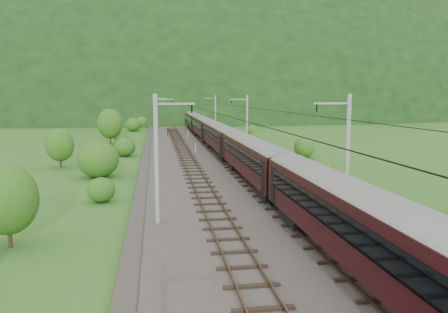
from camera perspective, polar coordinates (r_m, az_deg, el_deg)
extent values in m
plane|color=#295B1C|center=(28.67, 4.01, -8.66)|extent=(600.00, 600.00, 0.00)
cube|color=#38332D|center=(38.14, 0.65, -4.22)|extent=(14.00, 220.00, 0.30)
cube|color=brown|center=(37.69, -4.04, -3.85)|extent=(0.08, 220.00, 0.15)
cube|color=brown|center=(37.83, -1.86, -3.79)|extent=(0.08, 220.00, 0.15)
cube|color=black|center=(37.78, -2.95, -4.02)|extent=(2.40, 220.00, 0.12)
cube|color=brown|center=(38.38, 3.14, -3.63)|extent=(0.08, 220.00, 0.15)
cube|color=brown|center=(38.70, 5.22, -3.55)|extent=(0.08, 220.00, 0.15)
cube|color=black|center=(38.56, 4.18, -3.79)|extent=(2.40, 220.00, 0.12)
cylinder|color=gray|center=(27.05, -8.81, -0.40)|extent=(0.28, 0.28, 8.00)
cube|color=gray|center=(26.80, -6.38, 6.87)|extent=(2.40, 0.12, 0.12)
cylinder|color=black|center=(26.87, -4.23, 6.26)|extent=(0.10, 0.10, 0.50)
cylinder|color=gray|center=(58.90, -8.91, 4.06)|extent=(0.28, 0.28, 8.00)
cube|color=gray|center=(58.78, -7.80, 7.39)|extent=(2.40, 0.12, 0.12)
cylinder|color=black|center=(58.82, -6.81, 7.12)|extent=(0.10, 0.10, 0.50)
cylinder|color=gray|center=(90.85, -8.93, 5.39)|extent=(0.28, 0.28, 8.00)
cube|color=gray|center=(90.78, -8.22, 7.55)|extent=(2.40, 0.12, 0.12)
cylinder|color=black|center=(90.80, -7.58, 7.37)|extent=(0.10, 0.10, 0.50)
cylinder|color=gray|center=(122.83, -8.95, 6.03)|extent=(0.28, 0.28, 8.00)
cube|color=gray|center=(122.78, -8.42, 7.62)|extent=(2.40, 0.12, 0.12)
cylinder|color=black|center=(122.79, -7.94, 7.49)|extent=(0.10, 0.10, 0.50)
cylinder|color=gray|center=(154.82, -8.95, 6.40)|extent=(0.28, 0.28, 8.00)
cube|color=gray|center=(154.77, -8.53, 7.67)|extent=(2.40, 0.12, 0.12)
cylinder|color=black|center=(154.79, -8.16, 7.56)|extent=(0.10, 0.10, 0.50)
cylinder|color=gray|center=(29.75, 15.81, 0.14)|extent=(0.28, 0.28, 8.00)
cube|color=gray|center=(29.02, 13.90, 6.76)|extent=(2.40, 0.12, 0.12)
cylinder|color=black|center=(28.66, 12.02, 6.21)|extent=(0.10, 0.10, 0.50)
cylinder|color=gray|center=(60.19, 3.01, 4.23)|extent=(0.28, 0.28, 8.00)
cube|color=gray|center=(59.83, 1.90, 7.47)|extent=(2.40, 0.12, 0.12)
cylinder|color=black|center=(59.65, 0.95, 7.18)|extent=(0.10, 0.10, 0.50)
cylinder|color=gray|center=(91.69, -1.13, 5.51)|extent=(0.28, 0.28, 8.00)
cube|color=gray|center=(91.46, -1.88, 7.63)|extent=(2.40, 0.12, 0.12)
cylinder|color=black|center=(91.34, -2.51, 7.44)|extent=(0.10, 0.10, 0.50)
cylinder|color=gray|center=(123.45, -3.15, 6.12)|extent=(0.28, 0.28, 8.00)
cube|color=gray|center=(123.28, -3.72, 7.69)|extent=(2.40, 0.12, 0.12)
cylinder|color=black|center=(123.19, -4.19, 7.55)|extent=(0.10, 0.10, 0.50)
cylinder|color=gray|center=(155.31, -4.35, 6.48)|extent=(0.28, 0.28, 8.00)
cube|color=gray|center=(155.17, -4.81, 7.73)|extent=(2.40, 0.12, 0.12)
cylinder|color=black|center=(155.11, -5.18, 7.61)|extent=(0.10, 0.10, 0.50)
cylinder|color=black|center=(36.98, -3.02, 6.25)|extent=(0.03, 198.00, 0.03)
cylinder|color=black|center=(37.78, 4.28, 6.28)|extent=(0.03, 198.00, 0.03)
ellipsoid|color=black|center=(286.95, -7.70, 6.23)|extent=(504.00, 360.00, 244.00)
cube|color=black|center=(20.36, 16.61, -7.96)|extent=(2.59, 19.68, 2.68)
cylinder|color=slate|center=(20.07, 16.75, -4.64)|extent=(2.59, 19.58, 2.59)
cube|color=black|center=(19.76, 13.17, -7.35)|extent=(0.05, 17.32, 1.03)
cube|color=black|center=(20.87, 19.93, -6.80)|extent=(0.05, 17.32, 1.03)
cube|color=black|center=(26.96, 10.13, -7.69)|extent=(1.97, 2.86, 0.80)
cube|color=black|center=(39.34, 3.81, -0.06)|extent=(2.59, 19.68, 2.68)
cylinder|color=slate|center=(39.19, 3.83, 1.68)|extent=(2.59, 19.58, 2.59)
cube|color=black|center=(39.03, 1.93, 0.36)|extent=(0.05, 17.32, 1.03)
cube|color=black|center=(39.61, 5.67, 0.44)|extent=(0.05, 17.32, 1.03)
cube|color=black|center=(33.07, 6.41, -4.70)|extent=(1.97, 2.86, 0.80)
cube|color=black|center=(46.27, 1.92, -1.03)|extent=(1.97, 2.86, 0.80)
cube|color=black|center=(59.25, -0.52, 2.64)|extent=(2.59, 19.68, 2.68)
cylinder|color=slate|center=(59.15, -0.52, 3.81)|extent=(2.59, 19.58, 2.59)
cube|color=black|center=(59.04, -1.79, 2.93)|extent=(0.05, 17.32, 1.03)
cube|color=black|center=(59.42, 0.74, 2.97)|extent=(0.05, 17.32, 1.03)
cube|color=black|center=(52.69, 0.58, 0.07)|extent=(1.97, 2.86, 0.80)
cube|color=black|center=(66.21, -1.39, 1.68)|extent=(1.97, 2.86, 0.80)
cube|color=black|center=(79.39, -2.67, 3.98)|extent=(2.59, 19.68, 2.68)
cylinder|color=slate|center=(79.31, -2.67, 4.85)|extent=(2.59, 19.58, 2.59)
cube|color=black|center=(79.23, -3.62, 4.20)|extent=(0.05, 17.32, 1.03)
cube|color=black|center=(79.52, -1.72, 4.22)|extent=(0.05, 17.32, 1.03)
cube|color=black|center=(72.71, -2.07, 2.24)|extent=(1.97, 2.86, 0.80)
cube|color=black|center=(86.35, -3.16, 3.13)|extent=(1.97, 2.86, 0.80)
cube|color=black|center=(99.62, -3.95, 4.77)|extent=(2.59, 19.68, 2.68)
cylinder|color=slate|center=(99.56, -3.96, 5.46)|extent=(2.59, 19.58, 2.59)
cube|color=black|center=(99.50, -4.71, 4.94)|extent=(0.05, 17.32, 1.03)
cube|color=black|center=(99.72, -3.19, 4.96)|extent=(0.05, 17.32, 1.03)
cube|color=black|center=(92.89, -3.57, 3.47)|extent=(1.97, 2.86, 0.80)
cube|color=black|center=(106.58, -4.26, 4.03)|extent=(1.97, 2.86, 0.80)
cube|color=#142F9E|center=(127.92, -5.06, 5.45)|extent=(2.59, 16.10, 2.68)
cylinder|color=slate|center=(127.87, -5.07, 5.99)|extent=(2.59, 16.02, 2.59)
cube|color=black|center=(127.82, -5.65, 5.59)|extent=(0.05, 14.17, 1.03)
cube|color=black|center=(128.00, -4.47, 5.61)|extent=(0.05, 14.17, 1.03)
cube|color=black|center=(122.39, -4.87, 4.53)|extent=(1.97, 2.86, 0.80)
cube|color=black|center=(133.62, -5.22, 4.81)|extent=(1.97, 2.86, 0.80)
cube|color=yellow|center=(135.75, -5.29, 5.52)|extent=(2.65, 0.50, 2.41)
cube|color=yellow|center=(120.10, -4.81, 5.21)|extent=(2.65, 0.50, 2.41)
cube|color=black|center=(130.84, -5.16, 6.31)|extent=(0.08, 1.60, 0.80)
cylinder|color=red|center=(61.39, -3.72, 1.17)|extent=(0.14, 0.14, 1.33)
cylinder|color=red|center=(85.06, -4.71, 3.06)|extent=(0.15, 0.15, 1.40)
cylinder|color=black|center=(86.48, -7.37, 3.21)|extent=(0.12, 0.12, 1.70)
sphere|color=red|center=(86.42, -7.38, 3.80)|extent=(0.20, 0.20, 0.20)
ellipsoid|color=#295316|center=(35.12, -15.75, -4.21)|extent=(2.16, 2.16, 1.94)
ellipsoid|color=#295316|center=(45.60, -16.12, -0.36)|extent=(4.10, 4.10, 3.69)
ellipsoid|color=#295316|center=(60.78, -12.82, 1.21)|extent=(2.84, 2.84, 2.55)
ellipsoid|color=#295316|center=(76.66, -13.25, 2.31)|extent=(2.10, 2.10, 1.89)
ellipsoid|color=#295316|center=(88.54, -14.20, 2.94)|extent=(1.89, 1.89, 1.70)
ellipsoid|color=#295316|center=(103.62, -11.78, 4.10)|extent=(3.47, 3.47, 3.12)
ellipsoid|color=#295316|center=(115.90, -10.70, 4.49)|extent=(3.34, 3.34, 3.01)
cylinder|color=black|center=(26.52, -26.26, -8.04)|extent=(0.24, 0.24, 2.50)
ellipsoid|color=#295316|center=(26.18, -26.45, -5.02)|extent=(3.22, 3.22, 3.86)
cylinder|color=black|center=(53.26, -20.59, -0.07)|extent=(0.24, 0.24, 2.46)
ellipsoid|color=#295316|center=(53.09, -20.66, 1.43)|extent=(3.17, 3.17, 3.80)
cylinder|color=black|center=(76.60, -14.63, 2.78)|extent=(0.24, 0.24, 3.28)
ellipsoid|color=#295316|center=(76.46, -14.68, 4.18)|extent=(4.22, 4.22, 5.06)
ellipsoid|color=#295316|center=(43.18, 12.60, -1.69)|extent=(2.45, 2.45, 2.21)
ellipsoid|color=#295316|center=(59.15, 10.44, 1.07)|extent=(2.77, 2.77, 2.49)
ellipsoid|color=#295316|center=(73.61, 4.04, 2.28)|extent=(2.11, 2.11, 1.90)
ellipsoid|color=#295316|center=(90.93, 3.71, 3.36)|extent=(2.14, 2.14, 1.93)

